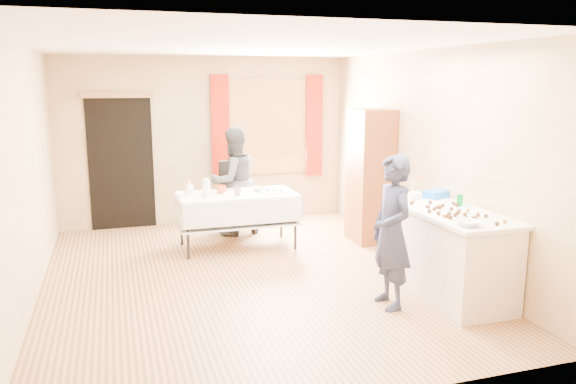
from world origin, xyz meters
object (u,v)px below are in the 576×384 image
object	(u,v)px
counter	(450,254)
chair	(239,210)
cabinet	(370,176)
woman	(233,181)
girl	(392,232)
party_table	(237,215)

from	to	relation	value
counter	chair	bearing A→B (deg)	115.64
cabinet	counter	bearing A→B (deg)	-92.69
counter	chair	distance (m)	3.56
counter	woman	distance (m)	3.47
chair	counter	bearing A→B (deg)	-88.22
girl	party_table	bearing A→B (deg)	-158.29
counter	chair	world-z (taller)	chair
party_table	counter	bearing A→B (deg)	-53.74
cabinet	chair	size ratio (longest dim) A/B	1.75
counter	cabinet	bearing A→B (deg)	87.31
party_table	girl	size ratio (longest dim) A/B	1.04
chair	girl	size ratio (longest dim) A/B	0.69
cabinet	party_table	world-z (taller)	cabinet
cabinet	girl	xyz separation A→B (m)	(-0.83, -2.21, -0.16)
cabinet	woman	size ratio (longest dim) A/B	1.17
party_table	girl	world-z (taller)	girl
counter	party_table	world-z (taller)	counter
party_table	girl	xyz separation A→B (m)	(1.02, -2.44, 0.32)
counter	party_table	distance (m)	2.93
cabinet	counter	size ratio (longest dim) A/B	1.19
cabinet	woman	xyz separation A→B (m)	(-1.75, 0.91, -0.13)
cabinet	woman	distance (m)	1.97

